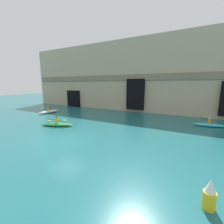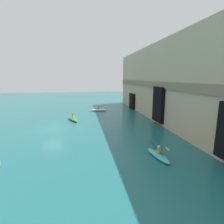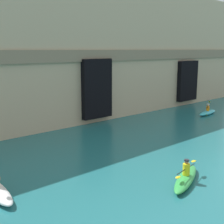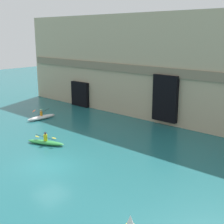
% 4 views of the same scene
% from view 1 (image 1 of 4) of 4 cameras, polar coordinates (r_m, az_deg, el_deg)
% --- Properties ---
extents(ground_plane, '(120.00, 120.00, 0.00)m').
position_cam_1_polar(ground_plane, '(13.03, -17.07, -10.07)').
color(ground_plane, '#1E6066').
extents(cliff_bluff, '(44.77, 6.06, 11.65)m').
position_cam_1_polar(cliff_bluff, '(27.50, 9.91, 13.08)').
color(cliff_bluff, tan).
rests_on(cliff_bluff, ground).
extents(kayak_green, '(3.51, 2.04, 1.11)m').
position_cam_1_polar(kayak_green, '(17.32, -20.25, -4.38)').
color(kayak_green, green).
rests_on(kayak_green, ground).
extents(kayak_white, '(0.97, 3.59, 1.21)m').
position_cam_1_polar(kayak_white, '(25.64, -23.00, 0.15)').
color(kayak_white, white).
rests_on(kayak_white, ground).
extents(kayak_cyan, '(3.19, 1.18, 1.21)m').
position_cam_1_polar(kayak_cyan, '(19.19, 32.96, -4.07)').
color(kayak_cyan, '#33B2C6').
rests_on(kayak_cyan, ground).
extents(marker_buoy, '(0.45, 0.45, 1.20)m').
position_cam_1_polar(marker_buoy, '(7.09, 33.17, -24.95)').
color(marker_buoy, yellow).
rests_on(marker_buoy, ground).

